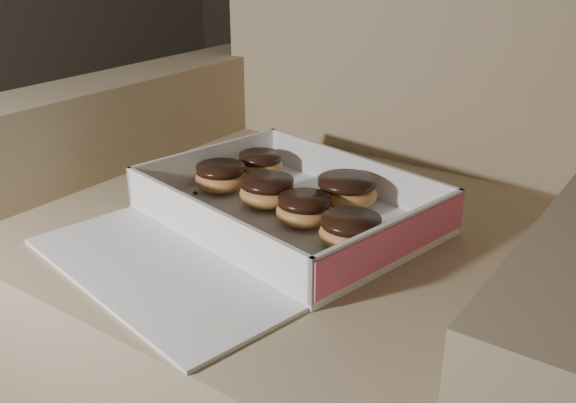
# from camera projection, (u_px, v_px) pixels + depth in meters

# --- Properties ---
(floor) EXTENTS (4.50, 4.50, 0.00)m
(floor) POSITION_uv_depth(u_px,v_px,m) (194.00, 322.00, 1.36)
(floor) COLOR black
(floor) RESTS_ON ground
(armchair) EXTENTS (0.88, 0.75, 0.92)m
(armchair) POSITION_uv_depth(u_px,v_px,m) (329.00, 276.00, 0.96)
(armchair) COLOR #988361
(armchair) RESTS_ON floor
(bakery_box) EXTENTS (0.43, 0.48, 0.06)m
(bakery_box) POSITION_uv_depth(u_px,v_px,m) (268.00, 221.00, 0.82)
(bakery_box) COLOR silver
(bakery_box) RESTS_ON armchair
(donut_a) EXTENTS (0.08, 0.08, 0.04)m
(donut_a) POSITION_uv_depth(u_px,v_px,m) (268.00, 191.00, 0.87)
(donut_a) COLOR #D29249
(donut_a) RESTS_ON bakery_box
(donut_b) EXTENTS (0.07, 0.07, 0.04)m
(donut_b) POSITION_uv_depth(u_px,v_px,m) (221.00, 177.00, 0.92)
(donut_b) COLOR #D29249
(donut_b) RESTS_ON bakery_box
(donut_c) EXTENTS (0.07, 0.07, 0.04)m
(donut_c) POSITION_uv_depth(u_px,v_px,m) (260.00, 164.00, 0.97)
(donut_c) COLOR #D29249
(donut_c) RESTS_ON bakery_box
(donut_d) EXTENTS (0.08, 0.08, 0.04)m
(donut_d) POSITION_uv_depth(u_px,v_px,m) (351.00, 231.00, 0.75)
(donut_d) COLOR #D29249
(donut_d) RESTS_ON bakery_box
(donut_e) EXTENTS (0.08, 0.08, 0.04)m
(donut_e) POSITION_uv_depth(u_px,v_px,m) (346.00, 192.00, 0.86)
(donut_e) COLOR #D29249
(donut_e) RESTS_ON bakery_box
(donut_f) EXTENTS (0.07, 0.07, 0.04)m
(donut_f) POSITION_uv_depth(u_px,v_px,m) (304.00, 210.00, 0.81)
(donut_f) COLOR #D29249
(donut_f) RESTS_ON bakery_box
(crumb_a) EXTENTS (0.01, 0.01, 0.00)m
(crumb_a) POSITION_uv_depth(u_px,v_px,m) (167.00, 210.00, 0.86)
(crumb_a) COLOR black
(crumb_a) RESTS_ON bakery_box
(crumb_b) EXTENTS (0.01, 0.01, 0.00)m
(crumb_b) POSITION_uv_depth(u_px,v_px,m) (195.00, 193.00, 0.91)
(crumb_b) COLOR black
(crumb_b) RESTS_ON bakery_box
(crumb_c) EXTENTS (0.01, 0.01, 0.00)m
(crumb_c) POSITION_uv_depth(u_px,v_px,m) (359.00, 254.00, 0.74)
(crumb_c) COLOR black
(crumb_c) RESTS_ON bakery_box
(crumb_d) EXTENTS (0.01, 0.01, 0.00)m
(crumb_d) POSITION_uv_depth(u_px,v_px,m) (214.00, 237.00, 0.78)
(crumb_d) COLOR black
(crumb_d) RESTS_ON bakery_box
(crumb_e) EXTENTS (0.01, 0.01, 0.00)m
(crumb_e) POSITION_uv_depth(u_px,v_px,m) (169.00, 210.00, 0.86)
(crumb_e) COLOR black
(crumb_e) RESTS_ON bakery_box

